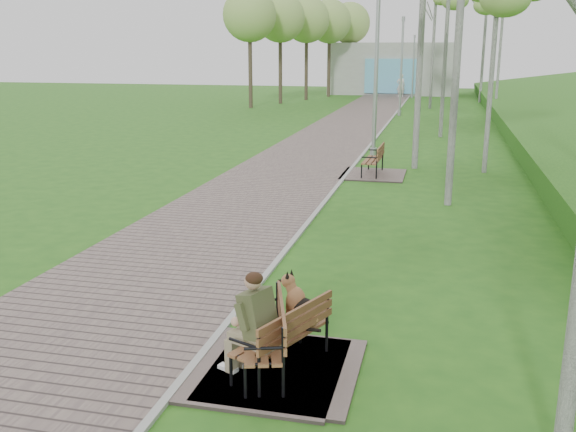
# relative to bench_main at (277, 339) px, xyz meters

# --- Properties ---
(walkway) EXTENTS (3.50, 67.00, 0.04)m
(walkway) POSITION_rel_bench_main_xyz_m (-2.70, 17.52, -0.38)
(walkway) COLOR #62534F
(walkway) RESTS_ON ground
(kerb) EXTENTS (0.10, 67.00, 0.05)m
(kerb) POSITION_rel_bench_main_xyz_m (-0.95, 17.52, -0.37)
(kerb) COLOR #999993
(kerb) RESTS_ON ground
(building_north) EXTENTS (10.00, 5.20, 4.00)m
(building_north) POSITION_rel_bench_main_xyz_m (-2.45, 46.99, 1.60)
(building_north) COLOR #9E9E99
(building_north) RESTS_ON ground
(bench_main) EXTENTS (1.65, 1.83, 1.44)m
(bench_main) POSITION_rel_bench_main_xyz_m (0.00, 0.00, 0.00)
(bench_main) COLOR #62534F
(bench_main) RESTS_ON ground
(bench_second) EXTENTS (1.67, 1.86, 1.03)m
(bench_second) POSITION_rel_bench_main_xyz_m (-0.15, -0.00, -0.21)
(bench_second) COLOR #62534F
(bench_second) RESTS_ON ground
(bench_third) EXTENTS (1.77, 1.97, 1.09)m
(bench_third) POSITION_rel_bench_main_xyz_m (-0.24, 11.90, -0.20)
(bench_third) COLOR #62534F
(bench_third) RESTS_ON ground
(lamp_post_second) EXTENTS (0.23, 0.23, 5.87)m
(lamp_post_second) POSITION_rel_bench_main_xyz_m (-0.54, 14.95, 2.34)
(lamp_post_second) COLOR #9D9FA4
(lamp_post_second) RESTS_ON ground
(lamp_post_third) EXTENTS (0.20, 0.20, 5.18)m
(lamp_post_third) POSITION_rel_bench_main_xyz_m (-0.69, 29.29, 2.02)
(lamp_post_third) COLOR #9D9FA4
(lamp_post_third) RESTS_ON ground
(lamp_post_far) EXTENTS (0.17, 0.17, 4.51)m
(lamp_post_far) POSITION_rel_bench_main_xyz_m (-0.70, 42.51, 1.71)
(lamp_post_far) COLOR #9D9FA4
(lamp_post_far) RESTS_ON ground
(pedestrian_near) EXTENTS (0.69, 0.51, 1.74)m
(pedestrian_near) POSITION_rel_bench_main_xyz_m (-1.58, 43.07, 0.47)
(pedestrian_near) COLOR silver
(pedestrian_near) RESTS_ON ground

